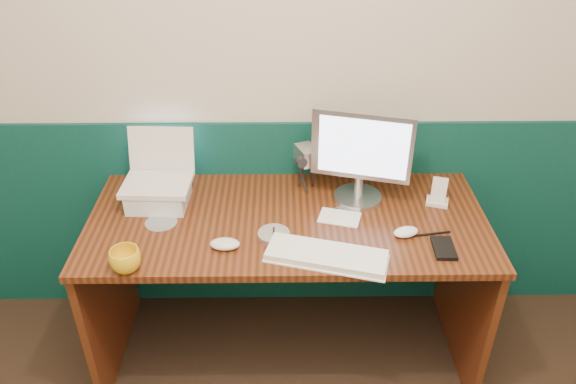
{
  "coord_description": "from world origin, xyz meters",
  "views": [
    {
      "loc": [
        0.03,
        -0.46,
        2.04
      ],
      "look_at": [
        0.05,
        1.23,
        0.97
      ],
      "focal_mm": 35.0,
      "sensor_mm": 36.0,
      "label": 1
    }
  ],
  "objects_px": {
    "laptop": "(154,162)",
    "keyboard": "(326,256)",
    "camcorder": "(306,168)",
    "monitor": "(361,157)",
    "mug": "(125,260)",
    "desk": "(288,288)"
  },
  "relations": [
    {
      "from": "laptop",
      "to": "keyboard",
      "type": "relative_size",
      "value": 0.64
    },
    {
      "from": "laptop",
      "to": "camcorder",
      "type": "xyz_separation_m",
      "value": [
        0.61,
        0.11,
        -0.09
      ]
    },
    {
      "from": "monitor",
      "to": "mug",
      "type": "relative_size",
      "value": 3.66
    },
    {
      "from": "monitor",
      "to": "laptop",
      "type": "bearing_deg",
      "value": -162.66
    },
    {
      "from": "mug",
      "to": "camcorder",
      "type": "relative_size",
      "value": 0.53
    },
    {
      "from": "monitor",
      "to": "keyboard",
      "type": "bearing_deg",
      "value": -96.41
    },
    {
      "from": "laptop",
      "to": "camcorder",
      "type": "distance_m",
      "value": 0.63
    },
    {
      "from": "monitor",
      "to": "keyboard",
      "type": "relative_size",
      "value": 0.93
    },
    {
      "from": "desk",
      "to": "keyboard",
      "type": "relative_size",
      "value": 3.71
    },
    {
      "from": "desk",
      "to": "keyboard",
      "type": "xyz_separation_m",
      "value": [
        0.14,
        -0.26,
        0.39
      ]
    },
    {
      "from": "mug",
      "to": "camcorder",
      "type": "bearing_deg",
      "value": 39.23
    },
    {
      "from": "laptop",
      "to": "mug",
      "type": "xyz_separation_m",
      "value": [
        -0.04,
        -0.42,
        -0.15
      ]
    },
    {
      "from": "laptop",
      "to": "mug",
      "type": "height_order",
      "value": "laptop"
    },
    {
      "from": "keyboard",
      "to": "camcorder",
      "type": "bearing_deg",
      "value": 111.96
    },
    {
      "from": "monitor",
      "to": "camcorder",
      "type": "xyz_separation_m",
      "value": [
        -0.22,
        0.08,
        -0.1
      ]
    },
    {
      "from": "keyboard",
      "to": "camcorder",
      "type": "distance_m",
      "value": 0.49
    },
    {
      "from": "desk",
      "to": "laptop",
      "type": "height_order",
      "value": "laptop"
    },
    {
      "from": "desk",
      "to": "monitor",
      "type": "distance_m",
      "value": 0.66
    },
    {
      "from": "desk",
      "to": "monitor",
      "type": "relative_size",
      "value": 3.98
    },
    {
      "from": "laptop",
      "to": "monitor",
      "type": "xyz_separation_m",
      "value": [
        0.83,
        0.03,
        0.0
      ]
    },
    {
      "from": "mug",
      "to": "camcorder",
      "type": "height_order",
      "value": "camcorder"
    },
    {
      "from": "keyboard",
      "to": "mug",
      "type": "relative_size",
      "value": 3.92
    }
  ]
}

